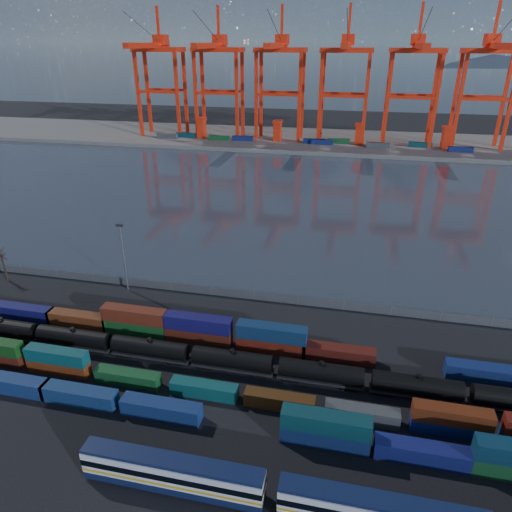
# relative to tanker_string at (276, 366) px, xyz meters

# --- Properties ---
(ground) EXTENTS (700.00, 700.00, 0.00)m
(ground) POSITION_rel_tanker_string_xyz_m (-9.41, -3.12, -2.27)
(ground) COLOR black
(ground) RESTS_ON ground
(harbor_water) EXTENTS (700.00, 700.00, 0.00)m
(harbor_water) POSITION_rel_tanker_string_xyz_m (-9.41, 101.88, -2.26)
(harbor_water) COLOR #2B333E
(harbor_water) RESTS_ON ground
(far_quay) EXTENTS (700.00, 70.00, 2.00)m
(far_quay) POSITION_rel_tanker_string_xyz_m (-9.41, 206.88, -1.27)
(far_quay) COLOR #514F4C
(far_quay) RESTS_ON ground
(container_row_south) EXTENTS (127.79, 2.60, 5.54)m
(container_row_south) POSITION_rel_tanker_string_xyz_m (-24.73, -12.83, -0.04)
(container_row_south) COLOR #36383A
(container_row_south) RESTS_ON ground
(container_row_mid) EXTENTS (128.36, 2.30, 4.90)m
(container_row_mid) POSITION_rel_tanker_string_xyz_m (-14.31, -6.99, -0.35)
(container_row_mid) COLOR #484B4E
(container_row_mid) RESTS_ON ground
(container_row_north) EXTENTS (129.54, 2.66, 5.68)m
(container_row_north) POSITION_rel_tanker_string_xyz_m (-13.96, 7.07, -0.14)
(container_row_north) COLOR #111357
(container_row_north) RESTS_ON ground
(tanker_string) EXTENTS (123.23, 3.16, 4.53)m
(tanker_string) POSITION_rel_tanker_string_xyz_m (0.00, 0.00, 0.00)
(tanker_string) COLOR black
(tanker_string) RESTS_ON ground
(waterfront_fence) EXTENTS (160.12, 0.12, 2.20)m
(waterfront_fence) POSITION_rel_tanker_string_xyz_m (-9.41, 24.88, -1.27)
(waterfront_fence) COLOR #595B5E
(waterfront_fence) RESTS_ON ground
(bare_tree) EXTENTS (2.26, 2.22, 8.53)m
(bare_tree) POSITION_rel_tanker_string_xyz_m (-70.36, 20.82, 2.01)
(bare_tree) COLOR black
(bare_tree) RESTS_ON ground
(yard_light_mast) EXTENTS (1.60, 0.40, 16.60)m
(yard_light_mast) POSITION_rel_tanker_string_xyz_m (-39.41, 22.88, 7.03)
(yard_light_mast) COLOR slate
(yard_light_mast) RESTS_ON ground
(gantry_cranes) EXTENTS (202.23, 52.28, 70.80)m
(gantry_cranes) POSITION_rel_tanker_string_xyz_m (-16.91, 200.01, 41.13)
(gantry_cranes) COLOR red
(gantry_cranes) RESTS_ON ground
(quay_containers) EXTENTS (172.58, 10.99, 2.60)m
(quay_containers) POSITION_rel_tanker_string_xyz_m (-20.41, 192.35, 1.03)
(quay_containers) COLOR navy
(quay_containers) RESTS_ON far_quay
(straddle_carriers) EXTENTS (140.00, 7.00, 11.10)m
(straddle_carriers) POSITION_rel_tanker_string_xyz_m (-11.91, 196.88, 5.55)
(straddle_carriers) COLOR red
(straddle_carriers) RESTS_ON far_quay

